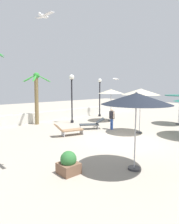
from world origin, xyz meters
TOP-DOWN VIEW (x-y plane):
  - ground_plane at (0.00, 0.00)m, footprint 56.00×56.00m
  - boundary_wall at (0.00, 8.77)m, footprint 25.20×0.30m
  - patio_umbrella_0 at (2.25, 0.46)m, footprint 2.56×2.56m
  - patio_umbrella_2 at (4.27, 4.94)m, footprint 2.33×2.33m
  - patio_umbrella_4 at (-2.90, -2.80)m, footprint 2.62×2.62m
  - palm_tree_0 at (-1.50, 8.00)m, footprint 2.55×2.25m
  - lamp_post_0 at (1.07, 6.58)m, footprint 0.43×0.43m
  - lamp_post_1 at (5.46, 7.60)m, footprint 0.40×0.40m
  - lounge_chair_0 at (-1.77, 3.10)m, footprint 1.97×1.01m
  - lounge_chair_1 at (0.69, 3.56)m, footprint 1.87×1.47m
  - guest_0 at (1.70, 2.50)m, footprint 0.32×0.54m
  - seagull_0 at (-5.55, -0.88)m, footprint 0.38×1.01m
  - seagull_1 at (2.40, 2.81)m, footprint 1.05×0.44m
  - planter at (-5.00, -1.40)m, footprint 0.70×0.70m

SIDE VIEW (x-z plane):
  - ground_plane at x=0.00m, z-range 0.00..0.00m
  - planter at x=-5.00m, z-range -0.04..0.81m
  - lounge_chair_0 at x=-1.77m, z-range -0.03..0.80m
  - lounge_chair_1 at x=0.69m, z-range -0.01..0.82m
  - boundary_wall at x=0.00m, z-range 0.00..0.89m
  - guest_0 at x=1.70m, z-range 0.16..1.73m
  - lamp_post_1 at x=5.46m, z-range 0.57..4.55m
  - patio_umbrella_2 at x=4.27m, z-range 1.21..4.17m
  - palm_tree_0 at x=-1.50m, z-range 0.56..4.87m
  - patio_umbrella_4 at x=-2.90m, z-range 1.22..4.23m
  - patio_umbrella_0 at x=2.25m, z-range 1.27..4.35m
  - lamp_post_0 at x=1.07m, z-range 0.74..4.92m
  - seagull_1 at x=2.40m, z-range 3.68..3.82m
  - seagull_0 at x=-5.55m, z-range 5.47..5.61m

